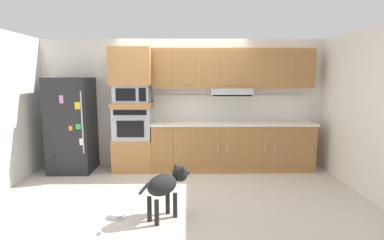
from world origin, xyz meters
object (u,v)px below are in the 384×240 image
object	(u,v)px
dog	(167,184)
dog_food_bowl	(118,215)
refrigerator	(72,125)
built_in_oven	(133,123)
screwdriver	(165,123)
microwave	(132,94)

from	to	relation	value
dog	dog_food_bowl	bearing A→B (deg)	134.71
refrigerator	built_in_oven	world-z (taller)	refrigerator
refrigerator	dog	size ratio (longest dim) A/B	2.72
screwdriver	dog	world-z (taller)	screwdriver
refrigerator	dog_food_bowl	xyz separation A→B (m)	(1.28, -1.92, -0.85)
microwave	dog_food_bowl	bearing A→B (deg)	-85.80
dog	refrigerator	bearing A→B (deg)	90.01
screwdriver	dog_food_bowl	bearing A→B (deg)	-104.05
built_in_oven	microwave	world-z (taller)	microwave
dog	dog_food_bowl	world-z (taller)	dog
refrigerator	screwdriver	bearing A→B (deg)	-2.23
refrigerator	microwave	xyz separation A→B (m)	(1.14, 0.07, 0.58)
built_in_oven	dog_food_bowl	world-z (taller)	built_in_oven
microwave	screwdriver	xyz separation A→B (m)	(0.61, -0.14, -0.53)
screwdriver	dog_food_bowl	size ratio (longest dim) A/B	0.82
built_in_oven	dog_food_bowl	size ratio (longest dim) A/B	3.50
microwave	built_in_oven	bearing A→B (deg)	179.23
refrigerator	built_in_oven	distance (m)	1.14
screwdriver	dog_food_bowl	world-z (taller)	screwdriver
built_in_oven	microwave	xyz separation A→B (m)	(0.00, -0.00, 0.56)
dog	dog_food_bowl	distance (m)	0.74
built_in_oven	dog	xyz separation A→B (m)	(0.77, -2.00, -0.46)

